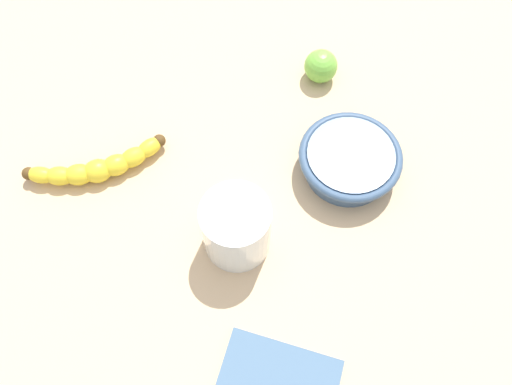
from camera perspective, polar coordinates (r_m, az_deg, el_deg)
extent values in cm
cube|color=#D4AF84|center=(78.33, -4.51, 2.58)|extent=(120.00, 120.00, 3.00)
ellipsoid|color=yellow|center=(79.95, -22.34, 1.77)|extent=(4.59, 3.63, 2.37)
ellipsoid|color=yellow|center=(78.91, -20.57, 1.69)|extent=(4.82, 4.30, 2.71)
ellipsoid|color=yellow|center=(78.12, -18.71, 1.86)|extent=(5.04, 4.84, 3.05)
ellipsoid|color=yellow|center=(77.59, -16.83, 2.26)|extent=(5.24, 5.23, 3.39)
ellipsoid|color=yellow|center=(77.35, -14.97, 2.90)|extent=(4.86, 5.04, 3.05)
ellipsoid|color=yellow|center=(77.41, -13.18, 3.76)|extent=(4.32, 4.82, 2.71)
ellipsoid|color=yellow|center=(77.76, -11.53, 4.80)|extent=(3.66, 4.60, 2.37)
sphere|color=#513819|center=(80.75, -23.49, 1.90)|extent=(1.87, 1.87, 1.87)
sphere|color=#513819|center=(78.12, -10.47, 5.56)|extent=(1.87, 1.87, 1.87)
cylinder|color=silver|center=(67.19, -2.15, -3.87)|extent=(8.94, 8.94, 9.55)
cylinder|color=#F9C16D|center=(67.84, -2.13, -4.09)|extent=(8.44, 8.44, 7.66)
cylinder|color=#3D5675|center=(75.57, 10.06, 3.31)|extent=(12.29, 12.29, 4.42)
torus|color=#3D5675|center=(74.20, 10.26, 3.93)|extent=(14.56, 14.56, 1.20)
sphere|color=#75C142|center=(84.42, 7.06, 13.48)|extent=(5.19, 5.19, 5.19)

